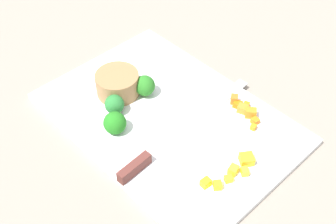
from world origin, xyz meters
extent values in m
plane|color=gray|center=(0.00, 0.00, 0.00)|extent=(4.00, 4.00, 0.00)
cube|color=white|center=(0.00, 0.00, 0.01)|extent=(0.47, 0.32, 0.01)
cylinder|color=olive|center=(-0.11, -0.03, 0.03)|extent=(0.08, 0.08, 0.04)
cube|color=silver|center=(0.04, 0.09, 0.01)|extent=(0.03, 0.18, 0.00)
cube|color=#592C26|center=(0.06, -0.13, 0.02)|extent=(0.02, 0.07, 0.02)
cube|color=orange|center=(0.13, 0.09, 0.02)|extent=(0.01, 0.01, 0.01)
cube|color=orange|center=(0.06, 0.12, 0.02)|extent=(0.02, 0.02, 0.02)
cube|color=orange|center=(0.11, 0.11, 0.02)|extent=(0.03, 0.02, 0.02)
cube|color=orange|center=(0.07, 0.11, 0.02)|extent=(0.02, 0.02, 0.01)
cube|color=orange|center=(0.12, 0.10, 0.02)|extent=(0.01, 0.01, 0.01)
cube|color=orange|center=(0.09, 0.11, 0.02)|extent=(0.02, 0.02, 0.01)
cube|color=orange|center=(0.09, 0.12, 0.02)|extent=(0.01, 0.01, 0.01)
cube|color=yellow|center=(0.18, 0.00, 0.02)|extent=(0.02, 0.02, 0.01)
cube|color=yellow|center=(0.17, 0.02, 0.02)|extent=(0.03, 0.03, 0.02)
cube|color=yellow|center=(0.18, -0.03, 0.02)|extent=(0.02, 0.02, 0.01)
cube|color=yellow|center=(0.16, -0.06, 0.02)|extent=(0.01, 0.02, 0.01)
cube|color=yellow|center=(0.17, -0.05, 0.02)|extent=(0.02, 0.02, 0.01)
cube|color=yellow|center=(0.17, -0.01, 0.02)|extent=(0.02, 0.02, 0.01)
cylinder|color=#87B95B|center=(-0.07, 0.01, 0.02)|extent=(0.01, 0.01, 0.01)
sphere|color=#277221|center=(-0.07, 0.01, 0.03)|extent=(0.04, 0.04, 0.04)
cylinder|color=#91B055|center=(-0.08, -0.07, 0.02)|extent=(0.01, 0.01, 0.01)
sphere|color=#277231|center=(-0.08, -0.07, 0.03)|extent=(0.04, 0.04, 0.04)
cylinder|color=#8FBE65|center=(-0.04, -0.09, 0.02)|extent=(0.01, 0.01, 0.01)
sphere|color=#21751D|center=(-0.04, -0.09, 0.03)|extent=(0.04, 0.04, 0.04)
camera|label=1|loc=(0.41, -0.38, 0.59)|focal=45.97mm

